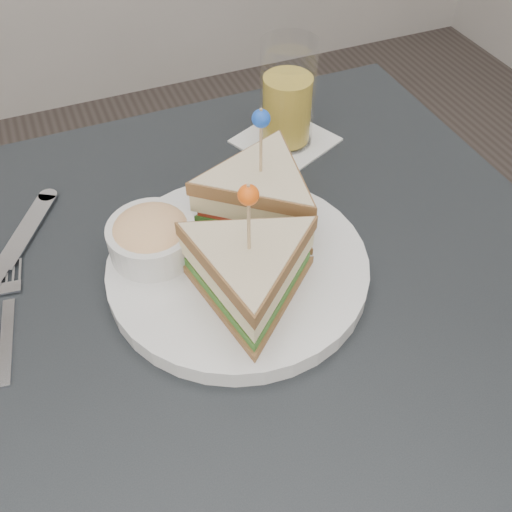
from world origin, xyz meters
name	(u,v)px	position (x,y,z in m)	size (l,w,h in m)	color
table	(252,335)	(0.00, 0.00, 0.67)	(0.80, 0.80, 0.75)	black
plate_meal	(241,240)	(0.00, 0.04, 0.80)	(0.35, 0.35, 0.18)	silver
cutlery_fork	(8,312)	(-0.25, 0.08, 0.75)	(0.04, 0.17, 0.00)	silver
cutlery_knife	(7,263)	(-0.25, 0.15, 0.75)	(0.14, 0.22, 0.01)	silver
drink_set	(287,100)	(0.16, 0.25, 0.82)	(0.16, 0.16, 0.15)	silver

